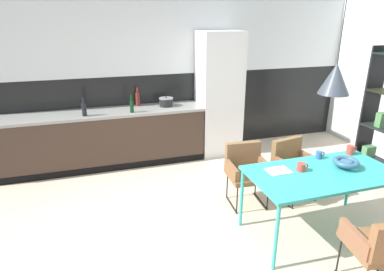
{
  "coord_description": "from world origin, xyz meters",
  "views": [
    {
      "loc": [
        -1.38,
        -2.7,
        2.28
      ],
      "look_at": [
        -0.29,
        0.8,
        0.95
      ],
      "focal_mm": 31.01,
      "sensor_mm": 36.0,
      "label": 1
    }
  ],
  "objects": [
    {
      "name": "ground_plane",
      "position": [
        0.0,
        0.0,
        0.0
      ],
      "size": [
        8.75,
        8.75,
        0.0
      ],
      "primitive_type": "plane",
      "color": "beige"
    },
    {
      "name": "kitchen_counter",
      "position": [
        -1.44,
        2.43,
        0.44
      ],
      "size": [
        3.57,
        0.63,
        0.88
      ],
      "color": "#3D2D24",
      "rests_on": "ground"
    },
    {
      "name": "back_wall_panel_upper",
      "position": [
        0.0,
        2.79,
        2.04
      ],
      "size": [
        6.73,
        0.12,
        1.36
      ],
      "primitive_type": "cube",
      "color": "silver",
      "rests_on": "back_wall_splashback_dark"
    },
    {
      "name": "mug_wide_latte",
      "position": [
        1.04,
        0.19,
        0.79
      ],
      "size": [
        0.11,
        0.07,
        0.09
      ],
      "color": "#335B93",
      "rests_on": "dining_table"
    },
    {
      "name": "fruit_bowl",
      "position": [
        1.15,
        -0.11,
        0.8
      ],
      "size": [
        0.27,
        0.27,
        0.1
      ],
      "color": "#33607F",
      "rests_on": "dining_table"
    },
    {
      "name": "armchair_by_stool",
      "position": [
        1.04,
        0.67,
        0.5
      ],
      "size": [
        0.56,
        0.55,
        0.78
      ],
      "rotation": [
        0.0,
        0.0,
        3.34
      ],
      "color": "brown",
      "rests_on": "ground"
    },
    {
      "name": "bottle_vinegar_dark",
      "position": [
        -0.65,
        2.62,
        1.0
      ],
      "size": [
        0.07,
        0.07,
        0.3
      ],
      "color": "maroon",
      "rests_on": "kitchen_counter"
    },
    {
      "name": "pendant_lamp_over_table_near",
      "position": [
        0.86,
        -0.1,
        1.72
      ],
      "size": [
        0.29,
        0.29,
        1.1
      ],
      "color": "black"
    },
    {
      "name": "back_wall_splashback_dark",
      "position": [
        0.0,
        2.79,
        0.68
      ],
      "size": [
        6.73,
        0.12,
        1.36
      ],
      "primitive_type": "cube",
      "color": "black",
      "rests_on": "ground"
    },
    {
      "name": "refrigerator_column",
      "position": [
        0.69,
        2.43,
        1.03
      ],
      "size": [
        0.69,
        0.6,
        2.06
      ],
      "primitive_type": "cube",
      "color": "silver",
      "rests_on": "ground"
    },
    {
      "name": "open_book",
      "position": [
        0.42,
        0.03,
        0.75
      ],
      "size": [
        0.24,
        0.19,
        0.02
      ],
      "color": "white",
      "rests_on": "dining_table"
    },
    {
      "name": "mug_glass_clear",
      "position": [
        0.65,
        -0.03,
        0.79
      ],
      "size": [
        0.13,
        0.09,
        0.09
      ],
      "color": "#B23D33",
      "rests_on": "dining_table"
    },
    {
      "name": "bottle_oil_tall",
      "position": [
        -0.8,
        2.25,
        0.99
      ],
      "size": [
        0.06,
        0.06,
        0.28
      ],
      "color": "#0F3319",
      "rests_on": "kitchen_counter"
    },
    {
      "name": "armchair_near_window",
      "position": [
        0.4,
        0.72,
        0.49
      ],
      "size": [
        0.52,
        0.51,
        0.77
      ],
      "rotation": [
        0.0,
        0.0,
        3.06
      ],
      "color": "brown",
      "rests_on": "ground"
    },
    {
      "name": "bottle_wine_green",
      "position": [
        -1.49,
        2.27,
        1.0
      ],
      "size": [
        0.07,
        0.07,
        0.28
      ],
      "color": "black",
      "rests_on": "kitchen_counter"
    },
    {
      "name": "dining_table",
      "position": [
        0.86,
        -0.13,
        0.7
      ],
      "size": [
        1.55,
        0.82,
        0.74
      ],
      "color": "teal",
      "rests_on": "ground"
    },
    {
      "name": "mug_short_terracotta",
      "position": [
        1.47,
        0.18,
        0.8
      ],
      "size": [
        0.13,
        0.09,
        0.11
      ],
      "color": "#B23D33",
      "rests_on": "dining_table"
    },
    {
      "name": "cooking_pot",
      "position": [
        -0.21,
        2.46,
        0.95
      ],
      "size": [
        0.23,
        0.23,
        0.16
      ],
      "color": "black",
      "rests_on": "kitchen_counter"
    }
  ]
}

